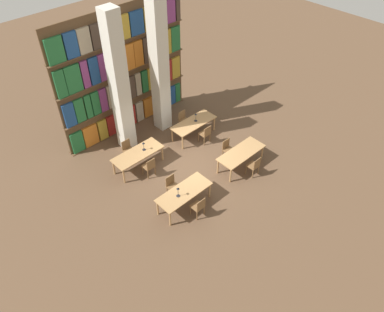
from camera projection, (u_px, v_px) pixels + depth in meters
ground_plane at (190, 166)px, 15.41m from camera, size 40.00×40.00×0.00m
bookshelf_bank at (125, 74)px, 15.80m from camera, size 6.34×0.35×5.50m
pillar_left at (119, 85)px, 14.46m from camera, size 0.60×0.60×6.00m
pillar_center at (159, 68)px, 15.50m from camera, size 0.60×0.60×6.00m
reading_table_0 at (184, 193)px, 13.41m from camera, size 2.11×0.84×0.74m
chair_0 at (199, 206)px, 13.16m from camera, size 0.42×0.40×0.89m
chair_1 at (172, 185)px, 13.93m from camera, size 0.42×0.40×0.89m
desk_lamp_0 at (178, 190)px, 13.00m from camera, size 0.14×0.14×0.43m
reading_table_1 at (241, 154)px, 15.00m from camera, size 2.11×0.84×0.74m
chair_2 at (254, 166)px, 14.73m from camera, size 0.42×0.40×0.89m
chair_3 at (228, 149)px, 15.50m from camera, size 0.42×0.40×0.89m
reading_table_2 at (138, 155)px, 14.96m from camera, size 2.11×0.84×0.74m
chair_4 at (149, 166)px, 14.70m from camera, size 0.42×0.40×0.89m
chair_5 at (128, 149)px, 15.47m from camera, size 0.42×0.40×0.89m
desk_lamp_1 at (144, 145)px, 14.89m from camera, size 0.14×0.14×0.39m
reading_table_3 at (194, 124)px, 16.50m from camera, size 2.11×0.84×0.74m
chair_6 at (206, 134)px, 16.26m from camera, size 0.42×0.40×0.89m
chair_7 at (184, 120)px, 17.02m from camera, size 0.42×0.40×0.89m
desk_lamp_2 at (196, 116)px, 16.34m from camera, size 0.14×0.14×0.40m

